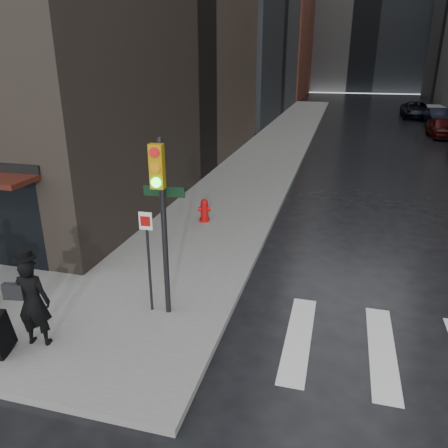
% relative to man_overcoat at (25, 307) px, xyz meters
% --- Properties ---
extents(ground, '(140.00, 140.00, 0.00)m').
position_rel_man_overcoat_xyz_m(ground, '(1.38, 0.77, -0.98)').
color(ground, black).
rests_on(ground, ground).
extents(sidewalk_left, '(4.00, 50.00, 0.15)m').
position_rel_man_overcoat_xyz_m(sidewalk_left, '(1.38, 27.77, -0.90)').
color(sidewalk_left, slate).
rests_on(sidewalk_left, ground).
extents(bldg_left_far, '(22.00, 20.00, 26.00)m').
position_rel_man_overcoat_xyz_m(bldg_left_far, '(-11.62, 62.77, 12.02)').
color(bldg_left_far, brown).
rests_on(bldg_left_far, ground).
extents(man_overcoat, '(1.02, 1.14, 1.97)m').
position_rel_man_overcoat_xyz_m(man_overcoat, '(0.00, 0.00, 0.00)').
color(man_overcoat, black).
rests_on(man_overcoat, ground).
extents(traffic_light, '(0.94, 0.44, 3.75)m').
position_rel_man_overcoat_xyz_m(traffic_light, '(2.04, 1.69, 1.60)').
color(traffic_light, black).
rests_on(traffic_light, ground).
extents(fire_hydrant, '(0.45, 0.34, 0.77)m').
position_rel_man_overcoat_xyz_m(fire_hydrant, '(1.15, 7.34, -0.48)').
color(fire_hydrant, '#B20B0A').
rests_on(fire_hydrant, ground).
extents(parked_car_4, '(1.75, 4.08, 1.37)m').
position_rel_man_overcoat_xyz_m(parked_car_4, '(12.14, 28.58, -0.29)').
color(parked_car_4, '#430E0D').
rests_on(parked_car_4, ground).
extents(parked_car_5, '(1.54, 4.40, 1.45)m').
position_rel_man_overcoat_xyz_m(parked_car_5, '(12.89, 34.26, -0.25)').
color(parked_car_5, black).
rests_on(parked_car_5, ground).
extents(parked_car_6, '(2.57, 5.34, 1.47)m').
position_rel_man_overcoat_xyz_m(parked_car_6, '(11.89, 39.94, -0.24)').
color(parked_car_6, black).
rests_on(parked_car_6, ground).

